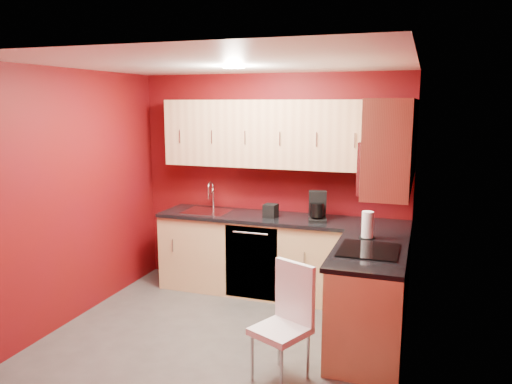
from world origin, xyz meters
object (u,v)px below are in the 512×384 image
Objects in this scene: microwave at (387,165)px; napkin_holder at (271,211)px; paper_towel at (368,225)px; sink at (207,208)px; dining_chair at (281,324)px; coffee_maker at (318,207)px.

microwave is 5.06× the size of napkin_holder.
paper_towel is (-0.18, 0.41, -0.62)m from microwave.
microwave reaches higher than sink.
paper_towel is at bearing -17.32° from sink.
napkin_holder is at bearing 154.61° from paper_towel.
dining_chair is (-0.69, -0.73, -1.19)m from microwave.
sink reaches higher than dining_chair.
coffee_maker is 0.53m from napkin_holder.
napkin_holder is at bearing 166.89° from coffee_maker.
coffee_maker is 1.23× the size of paper_towel.
sink reaches higher than napkin_holder.
napkin_holder is (0.80, -0.07, 0.04)m from sink.
napkin_holder is at bearing 134.75° from dining_chair.
microwave reaches higher than napkin_holder.
sink is 2.03× the size of paper_towel.
paper_towel reaches higher than napkin_holder.
coffee_maker is at bearing 137.67° from paper_towel.
paper_towel is (1.92, -0.60, 0.09)m from sink.
sink reaches higher than coffee_maker.
microwave is 2.43m from sink.
sink is at bearing 162.68° from paper_towel.
microwave is at bearing -64.74° from coffee_maker.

